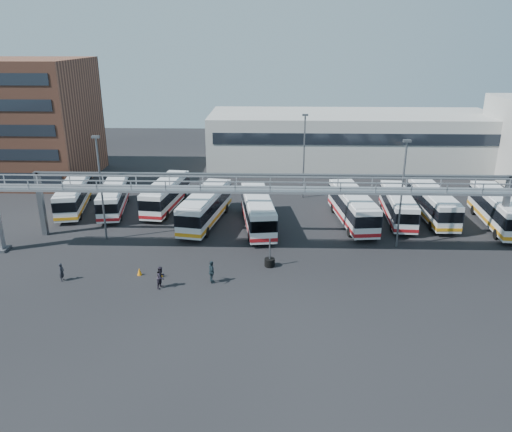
{
  "coord_description": "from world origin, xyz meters",
  "views": [
    {
      "loc": [
        0.05,
        -36.78,
        18.82
      ],
      "look_at": [
        -1.26,
        6.0,
        3.3
      ],
      "focal_mm": 35.0,
      "sensor_mm": 36.0,
      "label": 1
    }
  ],
  "objects_px": {
    "bus_0": "(74,195)",
    "bus_3": "(205,206)",
    "light_pole_left": "(101,183)",
    "light_pole_mid": "(402,189)",
    "pedestrian_a": "(62,272)",
    "cone_left": "(139,272)",
    "bus_6": "(353,206)",
    "pedestrian_b": "(161,277)",
    "cone_right": "(160,273)",
    "bus_8": "(433,203)",
    "bus_9": "(498,209)",
    "tire_stack": "(270,262)",
    "bus_2": "(166,194)",
    "bus_4": "(258,210)",
    "bus_7": "(398,205)",
    "pedestrian_d": "(212,272)",
    "light_pole_back": "(304,152)",
    "bus_1": "(114,197)"
  },
  "relations": [
    {
      "from": "bus_0",
      "to": "tire_stack",
      "type": "distance_m",
      "value": 26.43
    },
    {
      "from": "cone_right",
      "to": "bus_2",
      "type": "bearing_deg",
      "value": 99.56
    },
    {
      "from": "pedestrian_a",
      "to": "pedestrian_d",
      "type": "bearing_deg",
      "value": -88.73
    },
    {
      "from": "light_pole_left",
      "to": "pedestrian_d",
      "type": "distance_m",
      "value": 15.18
    },
    {
      "from": "bus_1",
      "to": "bus_3",
      "type": "xyz_separation_m",
      "value": [
        10.86,
        -3.62,
        0.22
      ]
    },
    {
      "from": "bus_2",
      "to": "bus_7",
      "type": "xyz_separation_m",
      "value": [
        25.6,
        -3.08,
        -0.08
      ]
    },
    {
      "from": "pedestrian_a",
      "to": "pedestrian_b",
      "type": "distance_m",
      "value": 8.39
    },
    {
      "from": "light_pole_back",
      "to": "cone_right",
      "type": "bearing_deg",
      "value": -120.68
    },
    {
      "from": "bus_1",
      "to": "cone_left",
      "type": "relative_size",
      "value": 16.71
    },
    {
      "from": "light_pole_back",
      "to": "bus_9",
      "type": "bearing_deg",
      "value": -25.37
    },
    {
      "from": "light_pole_left",
      "to": "bus_7",
      "type": "bearing_deg",
      "value": 11.79
    },
    {
      "from": "bus_4",
      "to": "cone_left",
      "type": "distance_m",
      "value": 14.87
    },
    {
      "from": "bus_0",
      "to": "light_pole_back",
      "type": "bearing_deg",
      "value": 1.15
    },
    {
      "from": "bus_1",
      "to": "bus_7",
      "type": "relative_size",
      "value": 0.99
    },
    {
      "from": "bus_8",
      "to": "pedestrian_b",
      "type": "distance_m",
      "value": 30.86
    },
    {
      "from": "bus_0",
      "to": "bus_3",
      "type": "bearing_deg",
      "value": -24.71
    },
    {
      "from": "bus_3",
      "to": "pedestrian_d",
      "type": "distance_m",
      "value": 13.67
    },
    {
      "from": "bus_0",
      "to": "bus_7",
      "type": "distance_m",
      "value": 36.03
    },
    {
      "from": "bus_8",
      "to": "bus_6",
      "type": "bearing_deg",
      "value": -170.78
    },
    {
      "from": "bus_8",
      "to": "cone_right",
      "type": "height_order",
      "value": "bus_8"
    },
    {
      "from": "bus_1",
      "to": "bus_8",
      "type": "height_order",
      "value": "bus_8"
    },
    {
      "from": "bus_2",
      "to": "bus_3",
      "type": "xyz_separation_m",
      "value": [
        5.12,
        -4.65,
        0.11
      ]
    },
    {
      "from": "pedestrian_a",
      "to": "bus_2",
      "type": "bearing_deg",
      "value": -13.94
    },
    {
      "from": "bus_8",
      "to": "bus_9",
      "type": "relative_size",
      "value": 0.94
    },
    {
      "from": "tire_stack",
      "to": "bus_8",
      "type": "bearing_deg",
      "value": 35.25
    },
    {
      "from": "pedestrian_a",
      "to": "cone_left",
      "type": "bearing_deg",
      "value": -77.7
    },
    {
      "from": "cone_left",
      "to": "cone_right",
      "type": "bearing_deg",
      "value": -8.9
    },
    {
      "from": "bus_0",
      "to": "cone_left",
      "type": "height_order",
      "value": "bus_0"
    },
    {
      "from": "pedestrian_b",
      "to": "cone_right",
      "type": "xyz_separation_m",
      "value": [
        -0.5,
        1.83,
        -0.57
      ]
    },
    {
      "from": "light_pole_mid",
      "to": "cone_right",
      "type": "bearing_deg",
      "value": -161.73
    },
    {
      "from": "light_pole_left",
      "to": "bus_0",
      "type": "xyz_separation_m",
      "value": [
        -6.27,
        8.49,
        -3.94
      ]
    },
    {
      "from": "bus_0",
      "to": "bus_2",
      "type": "bearing_deg",
      "value": -6.36
    },
    {
      "from": "light_pole_left",
      "to": "cone_left",
      "type": "distance_m",
      "value": 10.71
    },
    {
      "from": "bus_6",
      "to": "pedestrian_b",
      "type": "height_order",
      "value": "bus_6"
    },
    {
      "from": "light_pole_left",
      "to": "pedestrian_b",
      "type": "xyz_separation_m",
      "value": [
        7.49,
        -9.77,
        -4.82
      ]
    },
    {
      "from": "bus_1",
      "to": "pedestrian_b",
      "type": "xyz_separation_m",
      "value": [
        9.14,
        -18.02,
        -0.81
      ]
    },
    {
      "from": "bus_8",
      "to": "bus_9",
      "type": "height_order",
      "value": "bus_9"
    },
    {
      "from": "bus_2",
      "to": "bus_7",
      "type": "height_order",
      "value": "bus_2"
    },
    {
      "from": "bus_4",
      "to": "bus_8",
      "type": "xyz_separation_m",
      "value": [
        18.79,
        3.13,
        -0.07
      ]
    },
    {
      "from": "pedestrian_d",
      "to": "bus_6",
      "type": "bearing_deg",
      "value": -62.62
    },
    {
      "from": "light_pole_back",
      "to": "bus_0",
      "type": "relative_size",
      "value": 0.94
    },
    {
      "from": "light_pole_mid",
      "to": "bus_0",
      "type": "bearing_deg",
      "value": 164.52
    },
    {
      "from": "bus_2",
      "to": "bus_4",
      "type": "relative_size",
      "value": 0.96
    },
    {
      "from": "bus_0",
      "to": "cone_right",
      "type": "xyz_separation_m",
      "value": [
        13.26,
        -16.43,
        -1.45
      ]
    },
    {
      "from": "light_pole_back",
      "to": "bus_7",
      "type": "xyz_separation_m",
      "value": [
        9.69,
        -7.81,
        -3.98
      ]
    },
    {
      "from": "pedestrian_d",
      "to": "cone_left",
      "type": "xyz_separation_m",
      "value": [
        -6.19,
        1.18,
        -0.64
      ]
    },
    {
      "from": "bus_4",
      "to": "cone_right",
      "type": "relative_size",
      "value": 17.09
    },
    {
      "from": "pedestrian_a",
      "to": "light_pole_mid",
      "type": "bearing_deg",
      "value": -73.51
    },
    {
      "from": "light_pole_mid",
      "to": "tire_stack",
      "type": "bearing_deg",
      "value": -158.88
    },
    {
      "from": "light_pole_left",
      "to": "light_pole_back",
      "type": "xyz_separation_m",
      "value": [
        20.0,
        14.0,
        0.0
      ]
    }
  ]
}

